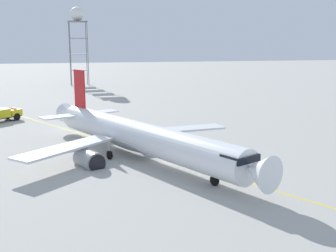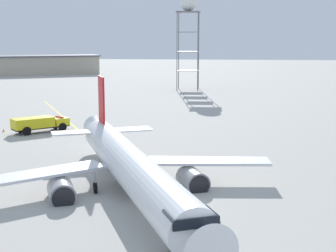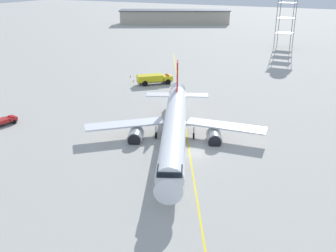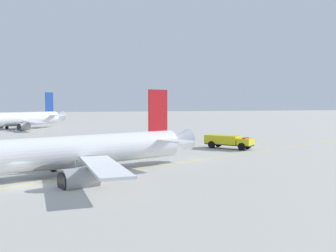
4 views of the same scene
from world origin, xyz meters
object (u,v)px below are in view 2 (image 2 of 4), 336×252
object	(u,v)px
fire_tender_truck	(39,123)
radar_tower	(188,11)
airliner_main	(130,168)
safety_cone_near	(4,130)

from	to	relation	value
fire_tender_truck	radar_tower	xyz separation A→B (m)	(20.02, 69.71, 21.15)
airliner_main	fire_tender_truck	distance (m)	37.37
safety_cone_near	radar_tower	bearing A→B (deg)	69.52
safety_cone_near	fire_tender_truck	bearing A→B (deg)	1.70
airliner_main	radar_tower	world-z (taller)	radar_tower
radar_tower	fire_tender_truck	bearing A→B (deg)	-106.03
airliner_main	fire_tender_truck	bearing A→B (deg)	-169.78
fire_tender_truck	airliner_main	bearing A→B (deg)	-98.54
radar_tower	airliner_main	bearing A→B (deg)	-89.72
fire_tender_truck	safety_cone_near	size ratio (longest dim) A/B	15.86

